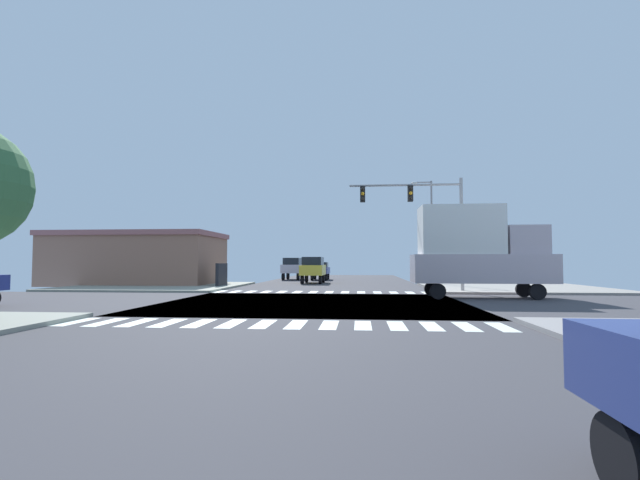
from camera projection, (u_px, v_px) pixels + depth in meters
ground at (313, 303)px, 20.73m from camera, size 90.00×90.00×0.05m
sidewalk_corner_ne at (514, 288)px, 31.52m from camera, size 12.00×12.00×0.14m
sidewalk_corner_nw at (159, 286)px, 33.82m from camera, size 12.00×12.00×0.14m
crosswalk_near at (280, 324)px, 13.49m from camera, size 13.50×2.00×0.01m
crosswalk_far at (321, 292)px, 28.01m from camera, size 13.50×2.00×0.01m
traffic_signal_mast at (419, 208)px, 28.01m from camera, size 7.06×0.55×7.15m
street_lamp at (429, 223)px, 37.15m from camera, size 1.78×0.32×8.67m
bank_building at (138, 259)px, 37.08m from camera, size 14.75×7.63×4.34m
suv_farside_1 at (293, 267)px, 48.05m from camera, size 1.96×4.60×2.34m
sedan_queued_2 at (320, 269)px, 47.36m from camera, size 1.80×4.30×1.88m
suv_trailing_3 at (313, 268)px, 40.08m from camera, size 1.96×4.60×2.34m
box_truck_outer_1 at (477, 249)px, 23.60m from camera, size 7.20×2.40×4.85m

